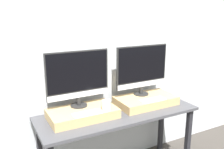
# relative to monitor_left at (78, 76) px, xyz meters

# --- Properties ---
(wall_back) EXTENTS (8.00, 0.04, 2.60)m
(wall_back) POSITION_rel_monitor_left_xyz_m (0.37, 0.23, 0.11)
(wall_back) COLOR silver
(wall_back) RESTS_ON ground_plane
(workbench) EXTENTS (1.66, 0.59, 0.79)m
(workbench) POSITION_rel_monitor_left_xyz_m (0.37, -0.13, -0.49)
(workbench) COLOR #47474C
(workbench) RESTS_ON ground_plane
(wooden_riser_left) EXTENTS (0.65, 0.37, 0.09)m
(wooden_riser_left) POSITION_rel_monitor_left_xyz_m (0.00, -0.09, -0.35)
(wooden_riser_left) COLOR tan
(wooden_riser_left) RESTS_ON workbench
(monitor_left) EXTENTS (0.63, 0.17, 0.56)m
(monitor_left) POSITION_rel_monitor_left_xyz_m (0.00, 0.00, 0.00)
(monitor_left) COLOR #282828
(monitor_left) RESTS_ON wooden_riser_left
(keyboard_left) EXTENTS (0.28, 0.10, 0.01)m
(keyboard_left) POSITION_rel_monitor_left_xyz_m (-0.00, -0.22, -0.30)
(keyboard_left) COLOR silver
(keyboard_left) RESTS_ON wooden_riser_left
(mug) EXTENTS (0.08, 0.08, 0.10)m
(mug) POSITION_rel_monitor_left_xyz_m (0.20, -0.22, -0.26)
(mug) COLOR white
(mug) RESTS_ON wooden_riser_left
(wooden_riser_right) EXTENTS (0.65, 0.37, 0.09)m
(wooden_riser_right) POSITION_rel_monitor_left_xyz_m (0.75, -0.09, -0.35)
(wooden_riser_right) COLOR tan
(wooden_riser_right) RESTS_ON workbench
(monitor_right) EXTENTS (0.63, 0.17, 0.56)m
(monitor_right) POSITION_rel_monitor_left_xyz_m (0.75, 0.00, 0.00)
(monitor_right) COLOR #282828
(monitor_right) RESTS_ON wooden_riser_right
(keyboard_right) EXTENTS (0.28, 0.10, 0.01)m
(keyboard_right) POSITION_rel_monitor_left_xyz_m (0.75, -0.22, -0.30)
(keyboard_right) COLOR silver
(keyboard_right) RESTS_ON wooden_riser_right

